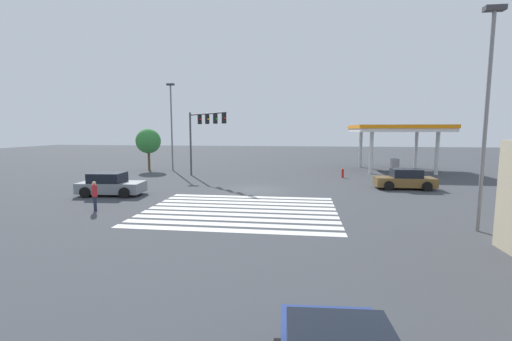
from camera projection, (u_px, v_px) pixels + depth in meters
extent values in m
plane|color=#3D3F44|center=(256.00, 190.00, 25.16)|extent=(138.32, 138.32, 0.00)
cube|color=silver|center=(225.00, 230.00, 15.05)|extent=(10.45, 0.60, 0.01)
cube|color=silver|center=(230.00, 224.00, 15.98)|extent=(10.45, 0.60, 0.01)
cube|color=silver|center=(234.00, 219.00, 16.92)|extent=(10.45, 0.60, 0.01)
cube|color=silver|center=(237.00, 215.00, 17.85)|extent=(10.45, 0.60, 0.01)
cube|color=silver|center=(241.00, 210.00, 18.79)|extent=(10.45, 0.60, 0.01)
cube|color=silver|center=(243.00, 207.00, 19.72)|extent=(10.45, 0.60, 0.01)
cube|color=silver|center=(246.00, 203.00, 20.66)|extent=(10.45, 0.60, 0.01)
cube|color=silver|center=(248.00, 200.00, 21.59)|extent=(10.45, 0.60, 0.01)
cube|color=silver|center=(251.00, 197.00, 22.53)|extent=(10.45, 0.60, 0.01)
cylinder|color=#47474C|center=(191.00, 144.00, 32.99)|extent=(0.18, 0.18, 6.06)
cylinder|color=#47474C|center=(207.00, 114.00, 30.14)|extent=(4.61, 4.61, 0.12)
cube|color=black|center=(200.00, 120.00, 31.20)|extent=(0.40, 0.40, 0.84)
sphere|color=red|center=(201.00, 119.00, 31.08)|extent=(0.16, 0.16, 0.16)
cube|color=black|center=(207.00, 119.00, 30.11)|extent=(0.40, 0.40, 0.84)
sphere|color=gold|center=(208.00, 119.00, 29.98)|extent=(0.16, 0.16, 0.16)
cube|color=black|center=(215.00, 119.00, 29.02)|extent=(0.40, 0.40, 0.84)
sphere|color=green|center=(216.00, 119.00, 28.89)|extent=(0.16, 0.16, 0.16)
cube|color=black|center=(224.00, 118.00, 27.92)|extent=(0.40, 0.40, 0.84)
sphere|color=red|center=(225.00, 118.00, 27.80)|extent=(0.16, 0.16, 0.16)
cube|color=brown|center=(404.00, 182.00, 25.61)|extent=(4.28, 1.71, 0.69)
cube|color=black|center=(406.00, 173.00, 25.52)|extent=(2.07, 1.52, 0.63)
cylinder|color=black|center=(389.00, 186.00, 24.95)|extent=(0.70, 0.23, 0.69)
cylinder|color=black|center=(383.00, 182.00, 26.64)|extent=(0.70, 0.23, 0.69)
cylinder|color=black|center=(427.00, 186.00, 24.63)|extent=(0.70, 0.23, 0.69)
cylinder|color=black|center=(419.00, 183.00, 26.32)|extent=(0.70, 0.23, 0.69)
cube|color=gray|center=(112.00, 187.00, 23.13)|extent=(4.36, 2.19, 0.70)
cube|color=black|center=(108.00, 177.00, 23.07)|extent=(2.26, 1.85, 0.64)
cylinder|color=black|center=(136.00, 188.00, 24.04)|extent=(0.72, 0.27, 0.70)
cylinder|color=black|center=(124.00, 193.00, 22.12)|extent=(0.72, 0.27, 0.70)
cylinder|color=black|center=(100.00, 187.00, 24.19)|extent=(0.72, 0.27, 0.70)
cylinder|color=black|center=(85.00, 192.00, 22.28)|extent=(0.72, 0.27, 0.70)
cube|color=silver|center=(396.00, 130.00, 36.67)|extent=(8.91, 8.91, 0.35)
cube|color=orange|center=(396.00, 127.00, 36.63)|extent=(9.09, 9.09, 0.36)
cube|color=#B2B2B7|center=(395.00, 165.00, 37.11)|extent=(0.70, 1.10, 1.30)
cylinder|color=silver|center=(371.00, 153.00, 34.28)|extent=(0.36, 0.36, 4.20)
cylinder|color=silver|center=(437.00, 154.00, 33.46)|extent=(0.36, 0.36, 4.20)
cylinder|color=silver|center=(361.00, 150.00, 40.41)|extent=(0.36, 0.36, 4.20)
cylinder|color=silver|center=(416.00, 150.00, 39.60)|extent=(0.36, 0.36, 4.20)
cylinder|color=#232842|center=(95.00, 203.00, 18.73)|extent=(0.14, 0.14, 0.79)
cylinder|color=#232842|center=(95.00, 204.00, 18.60)|extent=(0.14, 0.14, 0.79)
cube|color=#B22328|center=(94.00, 191.00, 18.58)|extent=(0.41, 0.41, 0.63)
sphere|color=tan|center=(94.00, 183.00, 18.53)|extent=(0.21, 0.21, 0.21)
cylinder|color=slate|center=(485.00, 125.00, 14.41)|extent=(0.16, 0.16, 9.20)
cube|color=#333338|center=(495.00, 8.00, 13.85)|extent=(0.80, 0.36, 0.20)
cylinder|color=slate|center=(172.00, 129.00, 36.85)|extent=(0.16, 0.16, 9.11)
cube|color=#333338|center=(170.00, 84.00, 36.30)|extent=(0.80, 0.36, 0.20)
cylinder|color=brown|center=(149.00, 161.00, 37.25)|extent=(0.26, 0.26, 2.07)
sphere|color=#337F38|center=(148.00, 141.00, 37.00)|extent=(2.66, 2.66, 2.66)
cylinder|color=red|center=(343.00, 174.00, 31.65)|extent=(0.22, 0.22, 0.70)
sphere|color=red|center=(343.00, 170.00, 31.60)|extent=(0.20, 0.20, 0.20)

